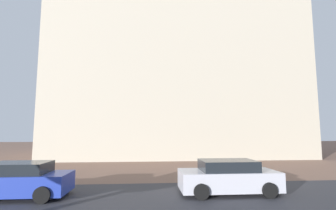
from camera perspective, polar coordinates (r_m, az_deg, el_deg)
ground_plane at (r=11.14m, az=-1.99°, el=-20.49°), size 120.00×120.00×0.00m
street_asphalt_strip at (r=9.36m, az=-1.40°, el=-23.23°), size 120.00×8.58×0.00m
landmark_building at (r=31.30m, az=1.09°, el=7.93°), size 27.58×15.36×33.64m
car_blue at (r=12.25m, az=-31.78°, el=-14.92°), size 4.07×2.03×1.44m
car_silver at (r=11.59m, az=13.98°, el=-16.19°), size 4.32×2.08×1.45m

